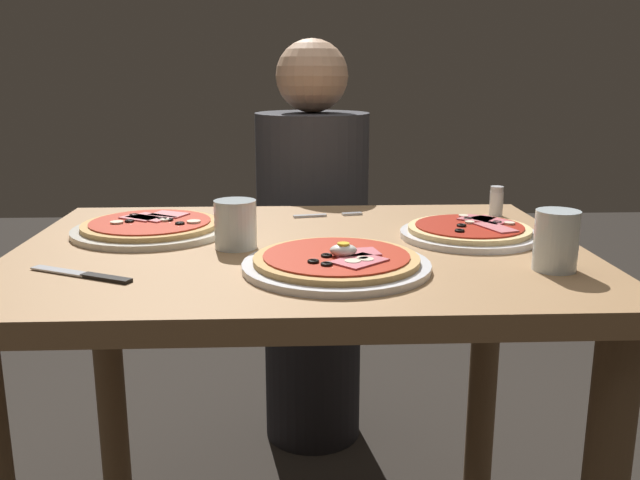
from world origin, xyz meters
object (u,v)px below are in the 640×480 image
knife (87,275)px  water_glass_far (556,245)px  water_glass_near (236,228)px  fork (322,215)px  pizza_foreground (337,262)px  salt_shaker (496,201)px  pizza_across_right (151,227)px  dining_table (300,316)px  diner_person (313,258)px  pizza_across_left (469,232)px

knife → water_glass_far: bearing=0.5°
water_glass_near → fork: 0.33m
pizza_foreground → salt_shaker: salt_shaker is taller
pizza_across_right → pizza_foreground: bearing=-37.9°
water_glass_near → knife: bearing=-141.8°
dining_table → diner_person: (0.05, 0.69, -0.08)m
water_glass_far → salt_shaker: size_ratio=1.48×
pizza_across_right → diner_person: diner_person is taller
pizza_foreground → pizza_across_right: size_ratio=1.00×
pizza_across_right → knife: pizza_across_right is taller
pizza_across_left → fork: (-0.28, 0.21, -0.01)m
knife → salt_shaker: (0.78, 0.44, 0.03)m
pizza_foreground → pizza_across_left: bearing=37.5°
fork → diner_person: 0.48m
pizza_foreground → pizza_across_left: 0.35m
water_glass_far → pizza_foreground: bearing=177.2°
salt_shaker → water_glass_near: bearing=-154.8°
pizza_across_left → salt_shaker: bearing=61.0°
dining_table → pizza_across_right: bearing=159.0°
water_glass_near → salt_shaker: (0.56, 0.26, -0.01)m
pizza_across_right → dining_table: bearing=-21.0°
water_glass_far → fork: bearing=129.0°
fork → diner_person: size_ratio=0.13×
water_glass_near → salt_shaker: water_glass_near is taller
pizza_across_left → fork: pizza_across_left is taller
pizza_across_left → knife: 0.71m
pizza_across_right → water_glass_near: water_glass_near is taller
water_glass_far → pizza_across_left: bearing=109.6°
pizza_across_left → pizza_across_right: same height
pizza_across_left → pizza_foreground: bearing=-142.5°
water_glass_near → water_glass_far: (0.53, -0.17, 0.00)m
pizza_across_right → water_glass_far: (0.71, -0.29, 0.03)m
pizza_across_right → water_glass_far: water_glass_far is taller
fork → dining_table: bearing=-101.8°
water_glass_far → salt_shaker: water_glass_far is taller
pizza_across_left → knife: size_ratio=1.47×
knife → pizza_foreground: bearing=3.5°
fork → knife: (-0.39, -0.45, 0.00)m
water_glass_near → pizza_across_left: bearing=7.7°
pizza_foreground → fork: size_ratio=1.97×
pizza_across_left → salt_shaker: 0.23m
fork → knife: 0.60m
knife → salt_shaker: size_ratio=2.72×
pizza_across_right → knife: (-0.04, -0.30, -0.01)m
pizza_foreground → water_glass_near: water_glass_near is taller
diner_person → fork: bearing=91.1°
pizza_across_left → fork: bearing=142.3°
pizza_foreground → salt_shaker: bearing=46.9°
pizza_across_left → diner_person: bearing=113.9°
pizza_foreground → diner_person: diner_person is taller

